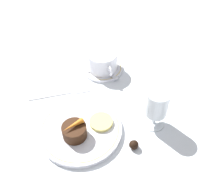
{
  "coord_description": "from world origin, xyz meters",
  "views": [
    {
      "loc": [
        0.42,
        -0.12,
        0.58
      ],
      "look_at": [
        -0.04,
        0.09,
        0.04
      ],
      "focal_mm": 42.0,
      "sensor_mm": 36.0,
      "label": 1
    }
  ],
  "objects_px": {
    "wine_glass": "(157,105)",
    "dessert_cake": "(74,131)",
    "dinner_plate": "(80,130)",
    "coffee_cup": "(102,60)",
    "fork": "(66,93)"
  },
  "relations": [
    {
      "from": "coffee_cup",
      "to": "wine_glass",
      "type": "relative_size",
      "value": 1.03
    },
    {
      "from": "coffee_cup",
      "to": "dessert_cake",
      "type": "distance_m",
      "value": 0.28
    },
    {
      "from": "dinner_plate",
      "to": "dessert_cake",
      "type": "bearing_deg",
      "value": -50.81
    },
    {
      "from": "dinner_plate",
      "to": "coffee_cup",
      "type": "relative_size",
      "value": 1.8
    },
    {
      "from": "dinner_plate",
      "to": "dessert_cake",
      "type": "distance_m",
      "value": 0.04
    },
    {
      "from": "dessert_cake",
      "to": "wine_glass",
      "type": "bearing_deg",
      "value": 79.06
    },
    {
      "from": "dessert_cake",
      "to": "fork",
      "type": "bearing_deg",
      "value": 170.31
    },
    {
      "from": "wine_glass",
      "to": "fork",
      "type": "height_order",
      "value": "wine_glass"
    },
    {
      "from": "coffee_cup",
      "to": "fork",
      "type": "distance_m",
      "value": 0.16
    },
    {
      "from": "coffee_cup",
      "to": "fork",
      "type": "height_order",
      "value": "coffee_cup"
    },
    {
      "from": "fork",
      "to": "dessert_cake",
      "type": "distance_m",
      "value": 0.17
    },
    {
      "from": "fork",
      "to": "coffee_cup",
      "type": "bearing_deg",
      "value": 109.89
    },
    {
      "from": "wine_glass",
      "to": "dessert_cake",
      "type": "height_order",
      "value": "wine_glass"
    },
    {
      "from": "wine_glass",
      "to": "fork",
      "type": "xyz_separation_m",
      "value": [
        -0.21,
        -0.19,
        -0.07
      ]
    },
    {
      "from": "wine_glass",
      "to": "coffee_cup",
      "type": "bearing_deg",
      "value": -171.22
    }
  ]
}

